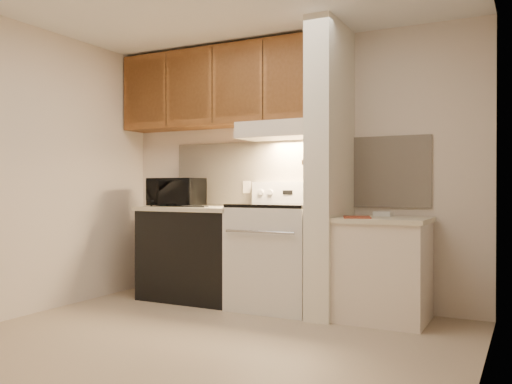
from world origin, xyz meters
The scene contains 49 objects.
floor centered at (0.00, 0.00, 0.00)m, with size 3.60×3.60×0.00m, color tan.
wall_back centered at (0.00, 1.50, 1.25)m, with size 3.60×0.02×2.50m, color beige.
wall_left centered at (-1.80, 0.00, 1.25)m, with size 0.02×3.00×2.50m, color beige.
wall_right centered at (1.80, 0.00, 1.25)m, with size 0.02×3.00×2.50m, color beige.
backsplash centered at (0.00, 1.49, 1.24)m, with size 2.60×0.02×0.63m, color beige.
range_body centered at (0.00, 1.16, 0.46)m, with size 0.76×0.65×0.92m, color silver.
oven_window centered at (0.00, 0.84, 0.50)m, with size 0.50×0.01×0.30m, color black.
oven_handle centered at (0.00, 0.80, 0.72)m, with size 0.02×0.02×0.65m, color silver.
cooktop centered at (0.00, 1.16, 0.94)m, with size 0.74×0.64×0.03m, color black.
range_backguard centered at (0.00, 1.44, 1.05)m, with size 0.76×0.08×0.20m, color silver.
range_display centered at (0.00, 1.40, 1.05)m, with size 0.10×0.01×0.04m, color black.
range_knob_left_outer centered at (-0.28, 1.40, 1.05)m, with size 0.05×0.05×0.02m, color silver.
range_knob_left_inner centered at (-0.18, 1.40, 1.05)m, with size 0.05×0.05×0.02m, color silver.
range_knob_right_inner centered at (0.18, 1.40, 1.05)m, with size 0.05×0.05×0.02m, color silver.
range_knob_right_outer centered at (0.28, 1.40, 1.05)m, with size 0.05×0.05×0.02m, color silver.
dishwasher_front centered at (-0.88, 1.17, 0.43)m, with size 1.00×0.63×0.87m, color black.
left_countertop centered at (-0.88, 1.17, 0.89)m, with size 1.04×0.67×0.04m, color beige.
spoon_rest centered at (-0.76, 0.97, 0.92)m, with size 0.25×0.08×0.02m, color black.
teal_jar centered at (-1.23, 1.11, 0.96)m, with size 0.09×0.09×0.10m, color #28655E.
outlet centered at (-0.48, 1.48, 1.10)m, with size 0.08×0.01×0.12m, color beige.
microwave centered at (-1.10, 1.15, 1.05)m, with size 0.51×0.34×0.28m, color black.
partition_pillar centered at (0.51, 1.15, 1.25)m, with size 0.22×0.70×2.50m, color #EFE7CF.
pillar_trim centered at (0.39, 1.15, 1.30)m, with size 0.01×0.70×0.04m, color brown.
knife_strip centered at (0.39, 1.10, 1.32)m, with size 0.02×0.42×0.04m, color black.
knife_blade_a centered at (0.38, 0.93, 1.22)m, with size 0.01×0.04×0.16m, color silver.
knife_handle_a centered at (0.38, 0.94, 1.37)m, with size 0.02×0.02×0.10m, color black.
knife_blade_b centered at (0.38, 1.03, 1.21)m, with size 0.01×0.04×0.18m, color silver.
knife_handle_b centered at (0.38, 1.01, 1.37)m, with size 0.02×0.02×0.10m, color black.
knife_blade_c centered at (0.38, 1.11, 1.20)m, with size 0.01×0.04×0.20m, color silver.
knife_handle_c centered at (0.38, 1.09, 1.37)m, with size 0.02×0.02×0.10m, color black.
knife_blade_d centered at (0.38, 1.18, 1.22)m, with size 0.01×0.04×0.16m, color silver.
knife_handle_d centered at (0.38, 1.18, 1.37)m, with size 0.02×0.02×0.10m, color black.
knife_blade_e centered at (0.38, 1.25, 1.21)m, with size 0.01×0.04×0.18m, color silver.
knife_handle_e centered at (0.38, 1.27, 1.37)m, with size 0.02×0.02×0.10m, color black.
oven_mitt centered at (0.38, 1.32, 1.22)m, with size 0.03×0.11×0.26m, color slate.
right_cab_base centered at (0.97, 1.15, 0.40)m, with size 0.70×0.60×0.81m, color beige.
right_countertop centered at (0.97, 1.15, 0.83)m, with size 0.74×0.64×0.04m, color beige.
red_folder centered at (0.79, 1.00, 0.85)m, with size 0.21×0.29×0.01m, color brown.
white_box centered at (0.92, 1.33, 0.87)m, with size 0.15×0.10×0.04m, color white.
range_hood centered at (0.00, 1.28, 1.62)m, with size 0.78×0.44×0.15m, color beige.
hood_lip centered at (0.00, 1.07, 1.58)m, with size 0.78×0.04×0.06m, color beige.
upper_cabinets centered at (-0.69, 1.32, 2.08)m, with size 2.18×0.33×0.77m, color brown.
cab_door_a centered at (-1.51, 1.17, 2.08)m, with size 0.46×0.01×0.63m, color brown.
cab_gap_a centered at (-1.23, 1.16, 2.08)m, with size 0.01×0.01×0.73m, color black.
cab_door_b centered at (-0.96, 1.17, 2.08)m, with size 0.46×0.01×0.63m, color brown.
cab_gap_b centered at (-0.69, 1.16, 2.08)m, with size 0.01×0.01×0.73m, color black.
cab_door_c centered at (-0.42, 1.17, 2.08)m, with size 0.46×0.01×0.63m, color brown.
cab_gap_c centered at (-0.14, 1.16, 2.08)m, with size 0.01×0.01×0.73m, color black.
cab_door_d centered at (0.13, 1.17, 2.08)m, with size 0.46×0.01×0.63m, color brown.
Camera 1 is at (2.06, -3.29, 1.10)m, focal length 38.00 mm.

